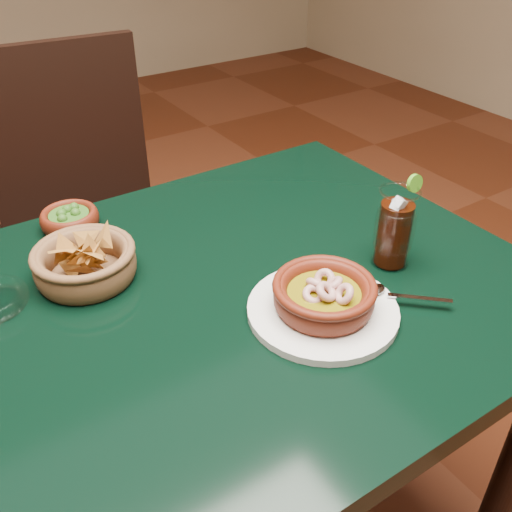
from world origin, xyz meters
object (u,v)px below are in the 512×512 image
shrimp_plate (324,299)px  chip_basket (85,263)px  dining_table (179,356)px  dining_chair (90,219)px  cola_drink (394,229)px

shrimp_plate → chip_basket: bearing=133.0°
dining_table → dining_chair: dining_chair is taller
dining_chair → cola_drink: size_ratio=6.06×
dining_table → cola_drink: cola_drink is taller
dining_chair → dining_table: bearing=-96.9°
dining_table → chip_basket: 0.22m
shrimp_plate → dining_table: bearing=144.5°
dining_table → cola_drink: 0.42m
shrimp_plate → cola_drink: (0.18, 0.04, 0.04)m
dining_table → chip_basket: (-0.08, 0.15, 0.13)m
shrimp_plate → chip_basket: (-0.27, 0.29, 0.00)m
dining_chair → shrimp_plate: size_ratio=3.34×
shrimp_plate → cola_drink: 0.19m
dining_chair → cola_drink: bearing=-70.5°
dining_table → chip_basket: bearing=117.9°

